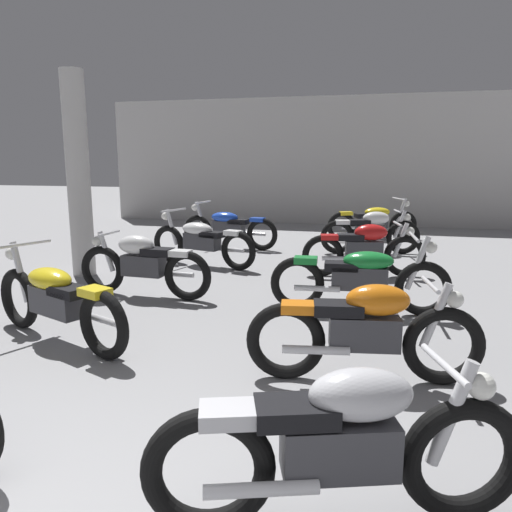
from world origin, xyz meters
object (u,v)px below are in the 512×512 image
Objects in this scene: motorcycle_left_row_2 at (143,264)px; motorcycle_right_row_4 at (371,231)px; motorcycle_right_row_3 at (365,248)px; motorcycle_right_row_1 at (365,330)px; motorcycle_right_row_0 at (341,443)px; motorcycle_right_row_2 at (360,277)px; support_pillar at (78,176)px; motorcycle_left_row_3 at (201,240)px; motorcycle_left_row_4 at (228,227)px; motorcycle_left_row_1 at (56,299)px; motorcycle_right_row_5 at (373,221)px.

motorcycle_right_row_4 is at bearing 53.33° from motorcycle_left_row_2.
motorcycle_left_row_2 is 1.01× the size of motorcycle_right_row_3.
motorcycle_right_row_4 is (2.94, 3.95, 0.00)m from motorcycle_left_row_2.
motorcycle_right_row_1 is 3.91m from motorcycle_right_row_3.
motorcycle_right_row_2 reaches higher than motorcycle_right_row_0.
support_pillar is 1.63× the size of motorcycle_right_row_1.
motorcycle_left_row_3 is at bearing 176.97° from motorcycle_right_row_3.
motorcycle_right_row_2 is (2.89, -3.94, 0.00)m from motorcycle_left_row_4.
motorcycle_left_row_1 is 1.05× the size of motorcycle_right_row_3.
motorcycle_left_row_2 is 4.92m from motorcycle_right_row_4.
motorcycle_right_row_0 is at bearing -92.19° from motorcycle_right_row_1.
motorcycle_left_row_2 is 3.48m from motorcycle_right_row_3.
motorcycle_left_row_2 is 2.89m from motorcycle_right_row_2.
motorcycle_right_row_2 reaches higher than motorcycle_left_row_2.
motorcycle_left_row_2 is at bearing -126.67° from motorcycle_right_row_4.
motorcycle_left_row_4 is at bearing -148.20° from motorcycle_right_row_5.
support_pillar is 1.56× the size of motorcycle_right_row_5.
motorcycle_left_row_3 is (0.07, 2.09, -0.01)m from motorcycle_left_row_2.
motorcycle_left_row_2 is at bearing -117.29° from motorcycle_right_row_5.
support_pillar reaches higher than motorcycle_right_row_1.
motorcycle_left_row_2 is 6.46m from motorcycle_right_row_5.
motorcycle_right_row_4 is (2.94, 0.04, 0.01)m from motorcycle_left_row_4.
support_pillar is at bearing 167.33° from motorcycle_right_row_2.
motorcycle_right_row_0 is 5.64m from motorcycle_right_row_3.
support_pillar reaches higher than motorcycle_right_row_3.
motorcycle_right_row_2 is at bearing 93.47° from motorcycle_right_row_1.
motorcycle_right_row_5 is at bearing 89.39° from motorcycle_right_row_4.
motorcycle_right_row_3 is at bearing 51.66° from motorcycle_left_row_1.
motorcycle_right_row_4 is at bearing 32.89° from motorcycle_left_row_3.
motorcycle_left_row_1 is at bearing -128.34° from motorcycle_right_row_3.
motorcycle_left_row_4 reaches higher than motorcycle_right_row_3.
motorcycle_right_row_2 is at bearing -36.92° from motorcycle_left_row_3.
motorcycle_left_row_2 is at bearing 146.82° from motorcycle_right_row_1.
motorcycle_left_row_1 reaches higher than motorcycle_right_row_0.
motorcycle_right_row_1 is at bearing -86.53° from motorcycle_right_row_2.
motorcycle_left_row_4 reaches higher than motorcycle_left_row_2.
motorcycle_left_row_4 is at bearing -179.15° from motorcycle_right_row_4.
motorcycle_right_row_0 is 9.44m from motorcycle_right_row_5.
motorcycle_left_row_3 is 1.09× the size of motorcycle_right_row_4.
motorcycle_left_row_4 is (1.55, 2.94, -1.15)m from support_pillar.
motorcycle_right_row_0 is at bearing -90.09° from motorcycle_right_row_5.
support_pillar is 1.64× the size of motorcycle_right_row_4.
motorcycle_left_row_2 is 0.91× the size of motorcycle_right_row_2.
motorcycle_right_row_0 is (4.49, -4.67, -1.14)m from support_pillar.
motorcycle_left_row_3 is at bearing 88.14° from motorcycle_left_row_2.
support_pillar is 1.56× the size of motorcycle_left_row_1.
motorcycle_right_row_1 is at bearing -62.91° from motorcycle_left_row_4.
motorcycle_right_row_0 is 0.98× the size of motorcycle_right_row_3.
motorcycle_right_row_4 is at bearing -90.61° from motorcycle_right_row_5.
motorcycle_left_row_1 is 6.47m from motorcycle_right_row_4.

